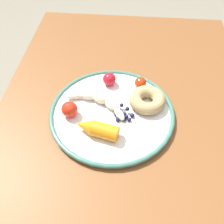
{
  "coord_description": "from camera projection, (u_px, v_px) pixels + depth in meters",
  "views": [
    {
      "loc": [
        -0.4,
        -0.01,
        1.26
      ],
      "look_at": [
        0.03,
        0.03,
        0.75
      ],
      "focal_mm": 40.45,
      "sensor_mm": 36.0,
      "label": 1
    }
  ],
  "objects": [
    {
      "name": "ground_plane",
      "position": [
        118.0,
        217.0,
        1.22
      ],
      "size": [
        6.0,
        6.0,
        0.0
      ],
      "primitive_type": "plane",
      "color": "gray"
    },
    {
      "name": "dining_table",
      "position": [
        122.0,
        146.0,
        0.73
      ],
      "size": [
        1.11,
        0.71,
        0.73
      ],
      "color": "brown",
      "rests_on": "ground_plane"
    },
    {
      "name": "plate",
      "position": [
        112.0,
        113.0,
        0.67
      ],
      "size": [
        0.33,
        0.33,
        0.02
      ],
      "color": "white",
      "rests_on": "dining_table"
    },
    {
      "name": "banana",
      "position": [
        99.0,
        101.0,
        0.68
      ],
      "size": [
        0.09,
        0.17,
        0.03
      ],
      "color": "beige",
      "rests_on": "plate"
    },
    {
      "name": "carrot_orange",
      "position": [
        96.0,
        129.0,
        0.61
      ],
      "size": [
        0.06,
        0.11,
        0.04
      ],
      "color": "orange",
      "rests_on": "plate"
    },
    {
      "name": "donut",
      "position": [
        147.0,
        100.0,
        0.68
      ],
      "size": [
        0.12,
        0.12,
        0.03
      ],
      "primitive_type": "torus",
      "rotation": [
        0.0,
        0.0,
        0.2
      ],
      "color": "tan",
      "rests_on": "plate"
    },
    {
      "name": "blueberry_pile",
      "position": [
        124.0,
        114.0,
        0.66
      ],
      "size": [
        0.05,
        0.05,
        0.02
      ],
      "color": "#191638",
      "rests_on": "plate"
    },
    {
      "name": "tomato_near",
      "position": [
        69.0,
        109.0,
        0.65
      ],
      "size": [
        0.04,
        0.04,
        0.04
      ],
      "primitive_type": "sphere",
      "color": "red",
      "rests_on": "plate"
    },
    {
      "name": "tomato_mid",
      "position": [
        140.0,
        83.0,
        0.72
      ],
      "size": [
        0.03,
        0.03,
        0.03
      ],
      "primitive_type": "sphere",
      "color": "red",
      "rests_on": "plate"
    },
    {
      "name": "tomato_far",
      "position": [
        109.0,
        79.0,
        0.73
      ],
      "size": [
        0.04,
        0.04,
        0.04
      ],
      "primitive_type": "sphere",
      "color": "red",
      "rests_on": "plate"
    }
  ]
}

